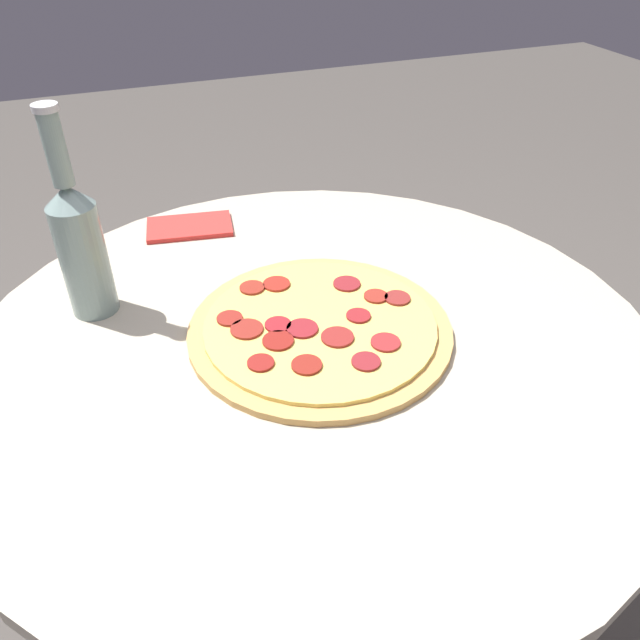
% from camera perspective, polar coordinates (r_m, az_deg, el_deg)
% --- Properties ---
extents(ground_plane, '(8.00, 8.00, 0.00)m').
position_cam_1_polar(ground_plane, '(1.42, -0.40, -26.38)').
color(ground_plane, '#4C4742').
extents(table, '(0.91, 0.91, 0.76)m').
position_cam_1_polar(table, '(0.94, -0.54, -10.03)').
color(table, '#B2A893').
rests_on(table, ground_plane).
extents(pizza, '(0.35, 0.35, 0.02)m').
position_cam_1_polar(pizza, '(0.83, -0.03, -0.67)').
color(pizza, tan).
rests_on(pizza, table).
extents(beer_bottle, '(0.06, 0.06, 0.29)m').
position_cam_1_polar(beer_bottle, '(0.88, -21.11, 6.61)').
color(beer_bottle, gray).
rests_on(beer_bottle, table).
extents(napkin, '(0.15, 0.11, 0.01)m').
position_cam_1_polar(napkin, '(1.10, -11.84, 8.35)').
color(napkin, red).
rests_on(napkin, table).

